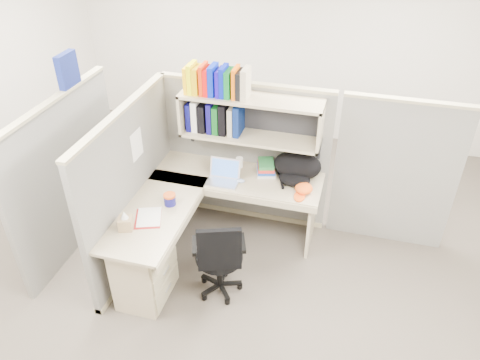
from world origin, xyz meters
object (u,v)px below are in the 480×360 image
(laptop, at_px, (222,173))
(snack_canister, at_px, (170,199))
(backpack, at_px, (296,169))
(task_chair, at_px, (220,268))
(desk, at_px, (171,244))

(laptop, xyz_separation_m, snack_canister, (-0.37, -0.48, -0.05))
(backpack, height_order, task_chair, backpack)
(snack_canister, xyz_separation_m, task_chair, (0.57, -0.29, -0.47))
(snack_canister, relative_size, task_chair, 0.13)
(backpack, bearing_deg, laptop, -163.43)
(laptop, relative_size, backpack, 0.65)
(laptop, height_order, task_chair, laptop)
(desk, bearing_deg, backpack, 43.16)
(desk, distance_m, task_chair, 0.52)
(backpack, relative_size, snack_canister, 4.15)
(task_chair, bearing_deg, snack_canister, 152.72)
(desk, relative_size, laptop, 5.54)
(laptop, relative_size, snack_canister, 2.71)
(desk, bearing_deg, laptop, 66.97)
(snack_canister, bearing_deg, desk, -72.07)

